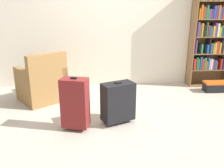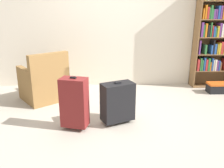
{
  "view_description": "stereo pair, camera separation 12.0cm",
  "coord_description": "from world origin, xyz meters",
  "views": [
    {
      "loc": [
        -0.3,
        -3.33,
        1.63
      ],
      "look_at": [
        -0.03,
        0.06,
        0.55
      ],
      "focal_mm": 38.77,
      "sensor_mm": 36.0,
      "label": 1
    },
    {
      "loc": [
        -0.18,
        -3.34,
        1.63
      ],
      "look_at": [
        -0.03,
        0.06,
        0.55
      ],
      "focal_mm": 38.77,
      "sensor_mm": 36.0,
      "label": 2
    }
  ],
  "objects": [
    {
      "name": "suitcase_dark_red",
      "position": [
        -0.56,
        -0.25,
        0.39
      ],
      "size": [
        0.4,
        0.31,
        0.75
      ],
      "color": "maroon",
      "rests_on": "ground"
    },
    {
      "name": "back_wall",
      "position": [
        0.0,
        1.79,
        1.3
      ],
      "size": [
        5.66,
        0.1,
        2.6
      ],
      "primitive_type": "cube",
      "color": "beige",
      "rests_on": "ground"
    },
    {
      "name": "storage_box",
      "position": [
        2.17,
        1.13,
        0.11
      ],
      "size": [
        0.49,
        0.24,
        0.2
      ],
      "color": "black",
      "rests_on": "ground"
    },
    {
      "name": "mug",
      "position": [
        -0.79,
        1.01,
        0.05
      ],
      "size": [
        0.12,
        0.08,
        0.1
      ],
      "color": "#1E7F4C",
      "rests_on": "ground"
    },
    {
      "name": "armchair",
      "position": [
        -1.22,
        0.89,
        0.32
      ],
      "size": [
        0.98,
        0.98,
        0.9
      ],
      "color": "olive",
      "rests_on": "ground"
    },
    {
      "name": "bookshelf",
      "position": [
        2.17,
        1.57,
        1.14
      ],
      "size": [
        0.86,
        0.3,
        2.08
      ],
      "color": "brown",
      "rests_on": "ground"
    },
    {
      "name": "suitcase_black",
      "position": [
        0.04,
        -0.1,
        0.33
      ],
      "size": [
        0.52,
        0.41,
        0.63
      ],
      "color": "black",
      "rests_on": "ground"
    },
    {
      "name": "ground_plane",
      "position": [
        0.0,
        0.0,
        0.0
      ],
      "size": [
        9.9,
        9.9,
        0.0
      ],
      "primitive_type": "plane",
      "color": "#B2A899"
    }
  ]
}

